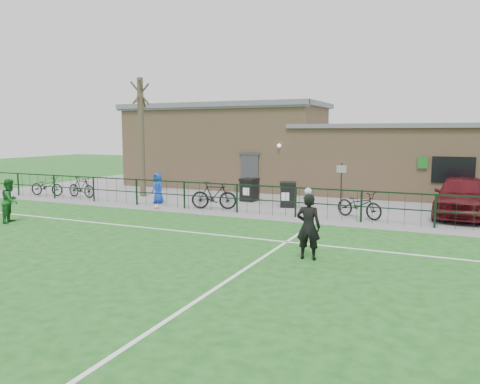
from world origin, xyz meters
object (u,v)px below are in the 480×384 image
at_px(wheelie_bin_right, 288,195).
at_px(spectator_child, 158,188).
at_px(outfield_player, 10,201).
at_px(bare_tree, 141,138).
at_px(bicycle_a, 47,186).
at_px(car_maroon, 462,196).
at_px(wheelie_bin_left, 249,191).
at_px(bicycle_d, 214,195).
at_px(bicycle_e, 359,205).
at_px(sign_post, 341,187).
at_px(bicycle_b, 81,187).
at_px(ball_ground, 156,207).

xyz_separation_m(wheelie_bin_right, spectator_child, (-5.80, -1.54, 0.21)).
bearing_deg(wheelie_bin_right, outfield_player, -155.32).
bearing_deg(bare_tree, bicycle_a, -157.85).
distance_m(bare_tree, car_maroon, 15.01).
relative_size(car_maroon, outfield_player, 2.95).
distance_m(wheelie_bin_left, car_maroon, 9.17).
bearing_deg(bicycle_d, wheelie_bin_right, -71.58).
bearing_deg(spectator_child, bicycle_e, 19.85).
bearing_deg(sign_post, outfield_player, -144.94).
xyz_separation_m(wheelie_bin_left, bicycle_b, (-8.23, -2.34, 0.01)).
bearing_deg(sign_post, wheelie_bin_right, 176.92).
distance_m(bicycle_b, bicycle_d, 7.78).
bearing_deg(car_maroon, bicycle_e, -147.77).
height_order(bare_tree, bicycle_e, bare_tree).
height_order(bicycle_a, outfield_player, outfield_player).
distance_m(wheelie_bin_left, wheelie_bin_right, 2.40).
height_order(wheelie_bin_left, sign_post, sign_post).
distance_m(car_maroon, bicycle_b, 17.50).
bearing_deg(outfield_player, wheelie_bin_right, -72.06).
height_order(bicycle_d, outfield_player, outfield_player).
bearing_deg(bicycle_d, spectator_child, 66.70).
height_order(wheelie_bin_left, bicycle_e, bicycle_e).
relative_size(bicycle_d, outfield_player, 1.22).
xyz_separation_m(bicycle_d, spectator_child, (-3.10, 0.36, 0.12)).
relative_size(bicycle_a, spectator_child, 1.32).
height_order(wheelie_bin_right, bicycle_a, wheelie_bin_right).
relative_size(bare_tree, sign_post, 3.00).
height_order(bicycle_e, outfield_player, outfield_player).
relative_size(wheelie_bin_left, spectator_child, 0.71).
height_order(sign_post, spectator_child, sign_post).
relative_size(car_maroon, spectator_child, 3.33).
height_order(wheelie_bin_right, bicycle_e, bicycle_e).
bearing_deg(sign_post, bicycle_b, -174.01).
xyz_separation_m(bicycle_a, spectator_child, (6.78, 0.15, 0.22)).
height_order(bare_tree, spectator_child, bare_tree).
xyz_separation_m(bicycle_b, bicycle_e, (13.82, 0.01, 0.01)).
bearing_deg(bicycle_e, ball_ground, 124.05).
height_order(car_maroon, spectator_child, car_maroon).
bearing_deg(bicycle_e, bicycle_b, 114.10).
distance_m(bicycle_a, spectator_child, 6.78).
bearing_deg(spectator_child, wheelie_bin_left, 53.47).
distance_m(sign_post, bicycle_d, 5.37).
bearing_deg(outfield_player, bicycle_d, -68.93).
bearing_deg(ball_ground, bicycle_d, 24.51).
relative_size(sign_post, bicycle_a, 1.07).
relative_size(sign_post, ball_ground, 8.99).
xyz_separation_m(bare_tree, bicycle_b, (-2.54, -1.67, -2.47)).
bearing_deg(wheelie_bin_left, car_maroon, 4.52).
bearing_deg(spectator_child, bicycle_a, -159.37).
bearing_deg(spectator_child, bare_tree, 160.01).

